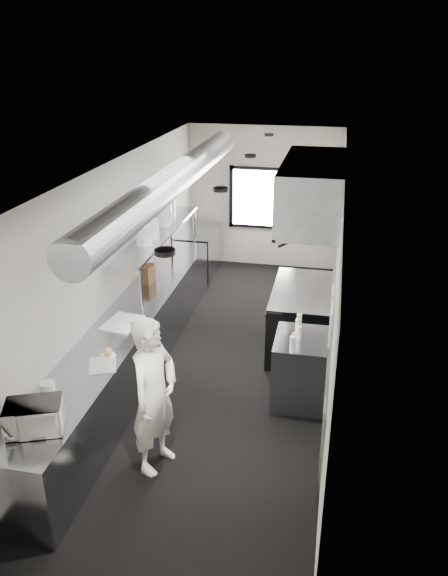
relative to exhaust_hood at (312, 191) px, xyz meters
The scene contains 35 objects.
floor 2.72m from the exhaust_hood, 147.45° to the right, with size 3.00×8.00×0.01m, color black.
ceiling 1.36m from the exhaust_hood, 147.45° to the right, with size 3.00×8.00×0.01m, color white.
wall_back 3.62m from the exhaust_hood, 108.38° to the left, with size 3.00×0.02×2.80m, color #B4B1AB.
wall_front 4.93m from the exhaust_hood, 103.13° to the right, with size 3.00×0.02×2.80m, color #B4B1AB.
wall_left 2.87m from the exhaust_hood, 164.91° to the right, with size 0.02×8.00×2.80m, color #B4B1AB.
wall_right 1.28m from the exhaust_hood, 60.05° to the right, with size 0.02×8.00×2.80m, color #B4B1AB.
wall_cladding 1.92m from the exhaust_hood, 46.22° to the right, with size 0.03×5.50×1.10m, color gray.
hvac_duct 1.83m from the exhaust_hood, behind, with size 0.40×0.40×6.40m, color gray.
service_window 3.58m from the exhaust_hood, 108.57° to the left, with size 1.36×0.05×1.25m.
exhaust_hood is the anchor object (origin of this frame).
prep_counter 3.20m from the exhaust_hood, 151.89° to the right, with size 0.70×6.00×0.90m, color gray.
pass_shelf 2.46m from the exhaust_hood, behind, with size 0.45×3.00×0.68m.
range 1.92m from the exhaust_hood, behind, with size 0.88×1.60×0.94m.
bottle_station 2.39m from the exhaust_hood, 87.82° to the right, with size 0.65×0.80×0.90m, color gray.
far_work_table 3.88m from the exhaust_hood, 131.94° to the left, with size 0.70×1.20×0.90m, color gray.
notice_sheet_a 2.09m from the exhaust_hood, 78.88° to the right, with size 0.02×0.28×0.38m, color silver.
notice_sheet_b 2.43m from the exhaust_hood, 80.58° to the right, with size 0.02×0.28×0.38m, color silver.
line_cook 3.53m from the exhaust_hood, 114.95° to the right, with size 0.64×0.42×1.76m, color silver.
microwave 4.50m from the exhaust_hood, 121.45° to the right, with size 0.47×0.36×0.28m, color silver.
deli_tub_a 4.50m from the exhaust_hood, 123.78° to the right, with size 0.15×0.15×0.11m, color #B8C0B1.
deli_tub_b 4.18m from the exhaust_hood, 128.24° to the right, with size 0.15×0.15×0.11m, color #B8C0B1.
newspaper 3.57m from the exhaust_hood, 129.98° to the right, with size 0.29×0.36×0.01m, color silver.
small_plate 3.44m from the exhaust_hood, 132.47° to the right, with size 0.18×0.18×0.01m, color white.
pastry 3.42m from the exhaust_hood, 132.47° to the right, with size 0.10×0.10×0.10m, color tan.
cutting_board 3.06m from the exhaust_hood, 146.74° to the right, with size 0.40×0.53×0.02m, color silver.
knife_block 2.71m from the exhaust_hood, behind, with size 0.11×0.25×0.27m, color #52361C.
plate_stack_a 2.42m from the exhaust_hood, behind, with size 0.24×0.24×0.28m, color white.
plate_stack_b 2.39m from the exhaust_hood, behind, with size 0.22×0.22×0.29m, color white.
plate_stack_c 2.48m from the exhaust_hood, 164.38° to the left, with size 0.25×0.25×0.35m, color white.
plate_stack_d 2.55m from the exhaust_hood, 159.44° to the left, with size 0.25×0.25×0.39m, color white.
squeeze_bottle_a 2.23m from the exhaust_hood, 91.16° to the right, with size 0.07×0.07×0.20m, color silver.
squeeze_bottle_b 2.12m from the exhaust_hood, 91.06° to the right, with size 0.05×0.05×0.16m, color silver.
squeeze_bottle_c 2.01m from the exhaust_hood, 89.48° to the right, with size 0.06×0.06×0.18m, color silver.
squeeze_bottle_d 1.87m from the exhaust_hood, 90.75° to the right, with size 0.06×0.06×0.18m, color silver.
squeeze_bottle_e 1.79m from the exhaust_hood, 90.37° to the right, with size 0.06×0.06×0.19m, color silver.
Camera 1 is at (1.42, -6.74, 4.19)m, focal length 34.71 mm.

